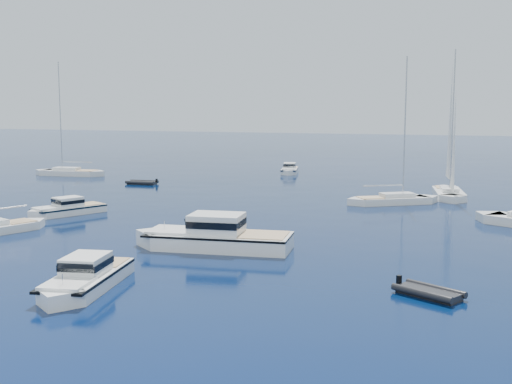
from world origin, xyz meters
TOP-DOWN VIEW (x-y plane):
  - ground at (0.00, 0.00)m, footprint 400.00×400.00m
  - motor_cruiser_near at (2.94, 1.68)m, footprint 4.25×9.07m
  - motor_cruiser_left at (-12.48, 21.23)m, footprint 5.36×7.94m
  - motor_cruiser_centre at (5.45, 12.92)m, footprint 12.08×5.03m
  - motor_cruiser_horizon at (-4.04, 62.50)m, footprint 3.80×7.64m
  - sailboat_centre at (14.21, 37.64)m, footprint 10.00×7.81m
  - sailboat_sails_r at (19.13, 44.45)m, footprint 4.54×11.22m
  - sailboat_far_l at (-32.31, 49.12)m, footprint 11.37×4.12m
  - tender_grey_near at (20.19, 6.46)m, footprint 4.13×3.45m
  - tender_grey_far at (-17.54, 43.47)m, footprint 4.13×2.45m

SIDE VIEW (x-z plane):
  - ground at x=0.00m, z-range 0.00..0.00m
  - motor_cruiser_near at x=2.94m, z-range -1.14..1.14m
  - motor_cruiser_left at x=-12.48m, z-range -1.01..1.01m
  - motor_cruiser_centre at x=5.45m, z-range -1.54..1.54m
  - motor_cruiser_horizon at x=-4.04m, z-range -0.96..0.96m
  - sailboat_centre at x=14.21m, z-range -7.51..7.51m
  - sailboat_sails_r at x=19.13m, z-range -8.02..8.02m
  - sailboat_far_l at x=-32.31m, z-range -8.17..8.17m
  - tender_grey_near at x=20.19m, z-range -0.47..0.47m
  - tender_grey_far at x=-17.54m, z-range -0.47..0.47m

